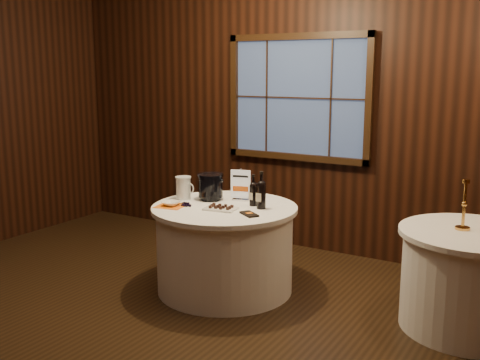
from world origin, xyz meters
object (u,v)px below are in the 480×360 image
Objects in this scene: side_table at (470,280)px; port_bottle_left at (253,192)px; main_table at (225,248)px; chocolate_plate at (221,208)px; cracker_bowl at (171,204)px; ice_bucket at (211,186)px; port_bottle_right at (261,193)px; brass_candlestick at (464,211)px; glass_pitcher at (184,188)px; chocolate_box at (249,214)px; grape_bunch at (186,204)px; sign_stand at (241,190)px.

side_table is 1.87m from port_bottle_left.
main_table is 4.34× the size of chocolate_plate.
main_table is 0.62m from cracker_bowl.
ice_bucket reaches higher than main_table.
port_bottle_right is at bearing 37.58° from chocolate_plate.
main_table is 1.19× the size of side_table.
side_table is at bearing 15.89° from port_bottle_right.
glass_pitcher is at bearing -173.63° from brass_candlestick.
port_bottle_left reaches higher than ice_bucket.
side_table is 2.30m from ice_bucket.
grape_bunch is at bearing -143.42° from chocolate_box.
port_bottle_right is at bearing 24.62° from cracker_bowl.
chocolate_plate is 0.77× the size of brass_candlestick.
port_bottle_left is 0.33m from chocolate_plate.
brass_candlestick is at bearing 9.02° from main_table.
sign_stand reaches higher than main_table.
glass_pitcher is at bearing 130.29° from grape_bunch.
ice_bucket reaches higher than glass_pitcher.
cracker_bowl is (-0.16, -0.38, -0.10)m from ice_bucket.
chocolate_box is 0.75m from cracker_bowl.
glass_pitcher reaches higher than cracker_bowl.
glass_pitcher is at bearing 162.39° from chocolate_plate.
main_table is at bearing -109.59° from sign_stand.
chocolate_plate is (0.03, -0.38, -0.08)m from sign_stand.
side_table is at bearing 7.02° from glass_pitcher.
glass_pitcher reaches higher than main_table.
chocolate_box is 0.62m from grape_bunch.
sign_stand is at bearing -178.50° from brass_candlestick.
sign_stand is (0.01, 0.25, 0.48)m from main_table.
side_table is 2.04m from chocolate_plate.
cracker_bowl is 2.39m from brass_candlestick.
chocolate_plate is at bearing 10.55° from grape_bunch.
grape_bunch is (-0.05, -0.32, -0.11)m from ice_bucket.
grape_bunch is (-0.62, -0.03, 0.01)m from chocolate_box.
grape_bunch is 0.72× the size of glass_pitcher.
glass_pitcher is (-2.47, -0.26, 0.49)m from side_table.
port_bottle_left is (0.19, -0.11, 0.02)m from sign_stand.
brass_candlestick reaches higher than ice_bucket.
cracker_bowl is (-0.44, -0.12, 0.01)m from chocolate_plate.
port_bottle_left is 1.85× the size of grape_bunch.
brass_candlestick reaches higher than glass_pitcher.
cracker_bowl is at bearing -154.84° from grape_bunch.
glass_pitcher is 1.39× the size of cracker_bowl.
grape_bunch is (-0.28, -0.18, 0.40)m from main_table.
side_table is 3.33× the size of port_bottle_right.
side_table is at bearing 48.89° from chocolate_box.
grape_bunch is at bearing -168.01° from side_table.
port_bottle_right is 1.10× the size of chocolate_plate.
port_bottle_right is 0.85× the size of brass_candlestick.
sign_stand is at bearing 87.59° from main_table.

